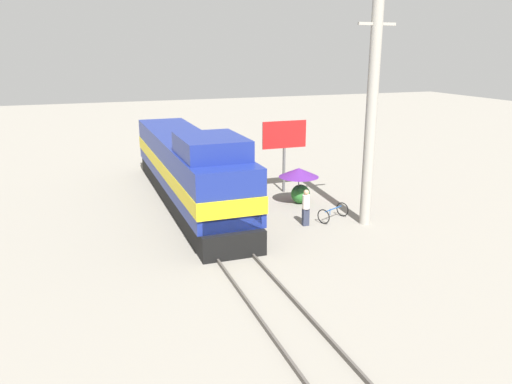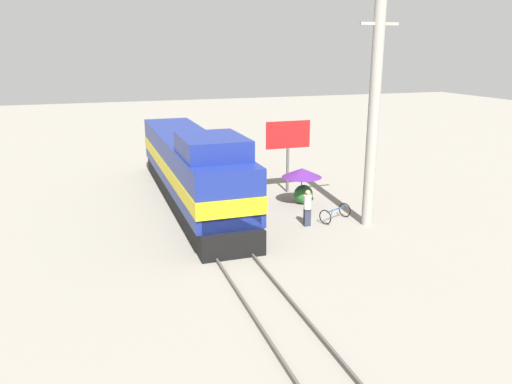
{
  "view_description": "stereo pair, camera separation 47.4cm",
  "coord_description": "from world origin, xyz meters",
  "px_view_note": "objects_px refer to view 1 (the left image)",
  "views": [
    {
      "loc": [
        -5.38,
        -20.44,
        7.82
      ],
      "look_at": [
        1.2,
        -2.49,
        2.34
      ],
      "focal_mm": 35.0,
      "sensor_mm": 36.0,
      "label": 1
    },
    {
      "loc": [
        -4.93,
        -20.6,
        7.82
      ],
      "look_at": [
        1.2,
        -2.49,
        2.34
      ],
      "focal_mm": 35.0,
      "sensor_mm": 36.0,
      "label": 2
    }
  ],
  "objects_px": {
    "billboard_sign": "(284,138)",
    "person_bystander": "(306,206)",
    "bicycle": "(333,213)",
    "locomotive": "(189,170)",
    "vendor_umbrella": "(299,172)",
    "utility_pole": "(371,114)"
  },
  "relations": [
    {
      "from": "utility_pole",
      "to": "person_bystander",
      "type": "relative_size",
      "value": 5.88
    },
    {
      "from": "billboard_sign",
      "to": "bicycle",
      "type": "distance_m",
      "value": 5.96
    },
    {
      "from": "vendor_umbrella",
      "to": "person_bystander",
      "type": "xyz_separation_m",
      "value": [
        -1.11,
        -3.21,
        -0.76
      ]
    },
    {
      "from": "locomotive",
      "to": "vendor_umbrella",
      "type": "xyz_separation_m",
      "value": [
        5.34,
        -1.89,
        -0.17
      ]
    },
    {
      "from": "locomotive",
      "to": "billboard_sign",
      "type": "bearing_deg",
      "value": 4.73
    },
    {
      "from": "locomotive",
      "to": "utility_pole",
      "type": "height_order",
      "value": "utility_pole"
    },
    {
      "from": "billboard_sign",
      "to": "person_bystander",
      "type": "relative_size",
      "value": 2.36
    },
    {
      "from": "utility_pole",
      "to": "bicycle",
      "type": "distance_m",
      "value": 4.94
    },
    {
      "from": "locomotive",
      "to": "billboard_sign",
      "type": "xyz_separation_m",
      "value": [
        5.51,
        0.46,
        1.22
      ]
    },
    {
      "from": "billboard_sign",
      "to": "bicycle",
      "type": "height_order",
      "value": "billboard_sign"
    },
    {
      "from": "utility_pole",
      "to": "vendor_umbrella",
      "type": "bearing_deg",
      "value": 112.55
    },
    {
      "from": "utility_pole",
      "to": "billboard_sign",
      "type": "height_order",
      "value": "utility_pole"
    },
    {
      "from": "vendor_umbrella",
      "to": "locomotive",
      "type": "bearing_deg",
      "value": 160.51
    },
    {
      "from": "person_bystander",
      "to": "bicycle",
      "type": "height_order",
      "value": "person_bystander"
    },
    {
      "from": "locomotive",
      "to": "bicycle",
      "type": "distance_m",
      "value": 7.71
    },
    {
      "from": "utility_pole",
      "to": "billboard_sign",
      "type": "distance_m",
      "value": 6.7
    },
    {
      "from": "person_bystander",
      "to": "billboard_sign",
      "type": "bearing_deg",
      "value": 77.0
    },
    {
      "from": "bicycle",
      "to": "utility_pole",
      "type": "bearing_deg",
      "value": 25.48
    },
    {
      "from": "bicycle",
      "to": "billboard_sign",
      "type": "bearing_deg",
      "value": 157.58
    },
    {
      "from": "billboard_sign",
      "to": "locomotive",
      "type": "bearing_deg",
      "value": -175.27
    },
    {
      "from": "locomotive",
      "to": "vendor_umbrella",
      "type": "bearing_deg",
      "value": -19.49
    },
    {
      "from": "vendor_umbrella",
      "to": "person_bystander",
      "type": "bearing_deg",
      "value": -109.11
    }
  ]
}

